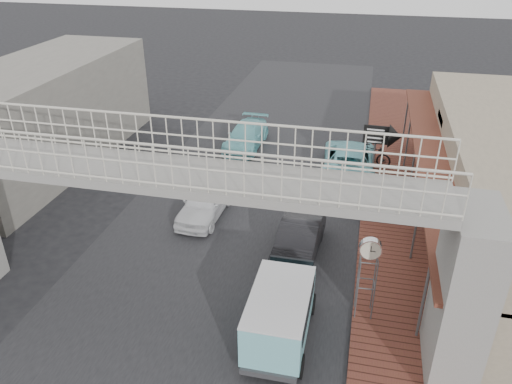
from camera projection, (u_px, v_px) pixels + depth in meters
The scene contains 14 objects.
ground at pixel (221, 251), 18.76m from camera, with size 120.00×120.00×0.00m, color black.
road_strip at pixel (221, 251), 18.75m from camera, with size 10.00×60.00×0.01m, color black.
sidewalk at pixel (398, 229), 20.03m from camera, with size 3.00×40.00×0.10m, color brown.
footbridge at pixel (177, 238), 13.82m from camera, with size 16.40×2.40×6.34m.
building_far_left at pixel (43, 115), 24.91m from camera, with size 5.00×14.00×5.00m, color gray.
white_hatchback at pixel (205, 202), 20.79m from camera, with size 1.55×3.86×1.31m, color white.
dark_sedan at pixel (298, 240), 18.20m from camera, with size 1.43×4.10×1.35m, color black.
angkot_curb at pixel (349, 160), 24.35m from camera, with size 2.45×5.32×1.48m, color #7BCED6.
angkot_far at pixel (246, 136), 27.42m from camera, with size 1.78×4.38×1.27m, color #75C6CC.
angkot_van at pixel (281, 309), 14.23m from camera, with size 1.72×3.72×1.82m.
motorcycle_near at pixel (369, 208), 20.53m from camera, with size 0.60×1.73×0.91m, color black.
motorcycle_far at pixel (372, 155), 25.02m from camera, with size 0.53×1.89×1.13m, color black.
street_clock at pixel (370, 252), 14.56m from camera, with size 0.68×0.56×2.76m.
arrow_sign at pixel (393, 137), 22.28m from camera, with size 1.71×1.08×2.95m.
Camera 1 is at (4.73, -14.82, 10.79)m, focal length 35.00 mm.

